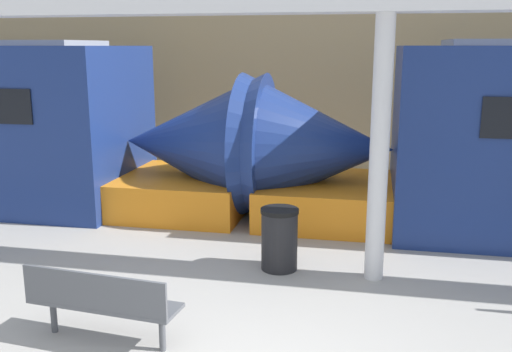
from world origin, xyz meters
TOP-DOWN VIEW (x-y plane):
  - station_wall at (0.00, 10.28)m, footprint 56.00×0.20m
  - bench_near at (-1.62, 1.29)m, footprint 1.69×0.60m
  - trash_bin at (-0.13, 3.76)m, footprint 0.54×0.54m
  - support_column_near at (1.19, 3.70)m, footprint 0.25×0.25m
  - canopy_beam at (1.19, 3.70)m, footprint 28.00×0.60m

SIDE VIEW (x-z plane):
  - trash_bin at x=-0.13m, z-range 0.00..0.89m
  - bench_near at x=-1.62m, z-range 0.09..0.94m
  - support_column_near at x=1.19m, z-range 0.00..3.50m
  - station_wall at x=0.00m, z-range 0.00..5.00m
  - canopy_beam at x=1.19m, z-range 3.50..3.78m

